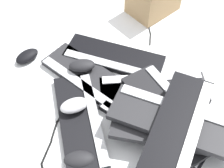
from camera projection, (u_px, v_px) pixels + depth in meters
The scene contains 16 objects.
ground_plane at pixel (133, 96), 1.28m from camera, with size 3.20×3.20×0.00m, color white.
keyboard_0 at pixel (155, 124), 1.18m from camera, with size 0.46×0.33×0.03m.
keyboard_1 at pixel (154, 90), 1.28m from camera, with size 0.31×0.46×0.03m.
keyboard_2 at pixel (114, 58), 1.39m from camera, with size 0.42×0.41×0.03m.
keyboard_3 at pixel (89, 78), 1.32m from camera, with size 0.46×0.31×0.03m.
keyboard_4 at pixel (80, 121), 1.19m from camera, with size 0.46×0.26×0.03m.
keyboard_5 at pixel (169, 111), 1.18m from camera, with size 0.45×0.18×0.03m.
keyboard_6 at pixel (173, 128), 1.10m from camera, with size 0.39×0.44×0.03m.
keyboard_7 at pixel (172, 120), 1.09m from camera, with size 0.43×0.40×0.03m.
keyboard_8 at pixel (178, 126), 1.04m from camera, with size 0.39×0.44×0.03m.
mouse_0 at pixel (27, 56), 1.39m from camera, with size 0.11×0.07×0.04m, color black.
mouse_1 at pixel (82, 65), 1.32m from camera, with size 0.11×0.07×0.04m, color black.
mouse_2 at pixel (74, 105), 1.19m from camera, with size 0.11×0.07×0.04m, color #B7B7BC.
mouse_4 at pixel (79, 159), 1.09m from camera, with size 0.11×0.07×0.04m, color black.
cable_0 at pixel (68, 145), 1.14m from camera, with size 0.78×0.25×0.01m.
cable_1 at pixel (139, 5), 1.64m from camera, with size 0.52×0.25×0.01m.
Camera 1 is at (0.62, -0.42, 1.04)m, focal length 50.00 mm.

